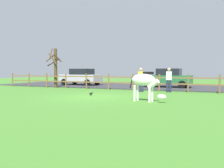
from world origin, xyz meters
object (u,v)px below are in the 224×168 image
parked_car_green (168,78)px  visitor_left_of_tree (169,79)px  crow_on_grass (91,94)px  bare_tree (55,66)px  parked_car_silver (81,77)px  visitor_right_of_tree (141,79)px  zebra (145,82)px

parked_car_green → visitor_left_of_tree: 4.50m
crow_on_grass → visitor_left_of_tree: (3.65, 4.13, 0.78)m
crow_on_grass → parked_car_green: parked_car_green is taller
parked_car_green → visitor_left_of_tree: (0.98, -4.39, 0.06)m
visitor_left_of_tree → bare_tree: bearing=176.1°
visitor_left_of_tree → parked_car_silver: bearing=155.9°
visitor_right_of_tree → crow_on_grass: bearing=-116.4°
zebra → parked_car_green: size_ratio=0.48×
parked_car_silver → visitor_left_of_tree: 10.17m
zebra → visitor_left_of_tree: (0.04, 5.43, -0.02)m
zebra → visitor_left_of_tree: visitor_left_of_tree is taller
zebra → visitor_left_of_tree: 5.43m
bare_tree → parked_car_green: size_ratio=0.84×
bare_tree → crow_on_grass: bearing=-38.4°
bare_tree → visitor_right_of_tree: 8.02m
zebra → crow_on_grass: 3.92m
crow_on_grass → visitor_right_of_tree: size_ratio=0.13×
bare_tree → visitor_left_of_tree: bearing=-3.9°
parked_car_silver → visitor_right_of_tree: size_ratio=2.51×
zebra → parked_car_silver: bearing=134.0°
crow_on_grass → parked_car_silver: (-5.63, 8.29, 0.72)m
parked_car_silver → visitor_left_of_tree: (9.28, -4.16, 0.06)m
zebra → parked_car_silver: (-9.24, 9.58, -0.08)m
bare_tree → parked_car_green: 9.53m
parked_car_silver → visitor_right_of_tree: (7.47, -4.59, 0.06)m
crow_on_grass → visitor_left_of_tree: size_ratio=0.13×
zebra → crow_on_grass: bearing=160.2°
visitor_left_of_tree → visitor_right_of_tree: same height
parked_car_green → visitor_right_of_tree: 4.89m
parked_car_silver → visitor_left_of_tree: size_ratio=2.51×
bare_tree → visitor_right_of_tree: bare_tree is taller
bare_tree → crow_on_grass: bare_tree is taller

